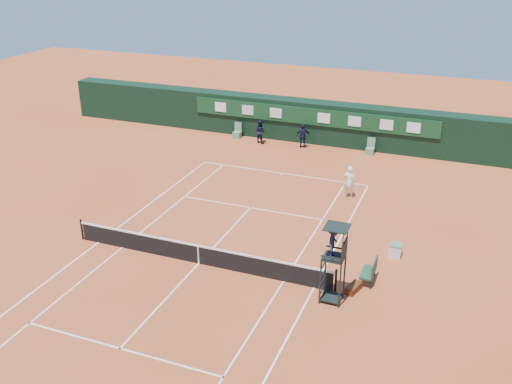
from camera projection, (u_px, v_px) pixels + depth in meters
ground at (199, 263)px, 26.16m from camera, size 90.00×90.00×0.00m
court_lines at (199, 263)px, 26.16m from camera, size 11.05×23.85×0.01m
tennis_net at (198, 254)px, 25.95m from camera, size 12.90×0.10×1.10m
back_wall at (313, 121)px, 41.52m from camera, size 40.00×1.65×3.00m
linesman_chair_left at (237, 134)px, 42.76m from camera, size 0.55×0.50×1.15m
linesman_chair_right at (370, 150)px, 39.44m from camera, size 0.55×0.50×1.15m
umpire_chair at (334, 248)px, 22.50m from camera, size 0.96×0.95×3.42m
player_bench at (371, 270)px, 24.50m from camera, size 0.56×1.20×1.10m
tennis_bag at (353, 288)px, 24.02m from camera, size 0.61×0.94×0.32m
cooler at (395, 250)px, 26.64m from camera, size 0.57×0.57×0.65m
tennis_ball at (278, 210)px, 31.25m from camera, size 0.07×0.07×0.07m
player at (349, 182)px, 32.59m from camera, size 0.71×0.48×1.89m
ball_kid_left at (260, 132)px, 41.43m from camera, size 0.99×0.87×1.71m
ball_kid_right at (303, 136)px, 40.47m from camera, size 1.11×0.77×1.74m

